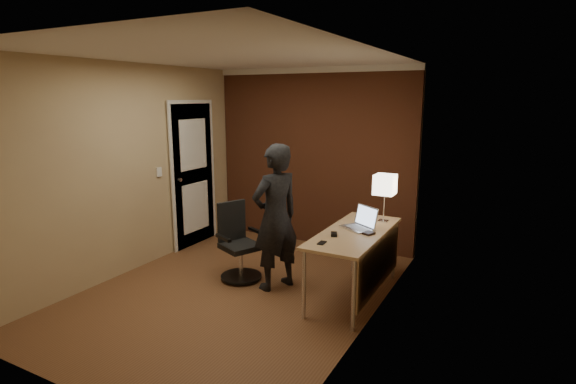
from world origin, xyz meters
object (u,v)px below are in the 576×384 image
object	(u,v)px
mouse	(334,234)
desk	(361,244)
wallet	(369,233)
office_chair	(238,246)
person	(276,217)
phone	(322,243)
laptop	(362,222)
desk_lamp	(385,185)

from	to	relation	value
mouse	desk	bearing A→B (deg)	27.59
desk	wallet	distance (m)	0.17
desk	office_chair	world-z (taller)	office_chair
person	wallet	bearing A→B (deg)	121.96
desk	phone	xyz separation A→B (m)	(-0.22, -0.52, 0.13)
desk	mouse	bearing A→B (deg)	-129.51
laptop	mouse	bearing A→B (deg)	-111.77
desk_lamp	person	distance (m)	1.26
mouse	person	xyz separation A→B (m)	(-0.72, 0.08, 0.06)
mouse	phone	size ratio (longest dim) A/B	0.87
desk	desk_lamp	xyz separation A→B (m)	(0.09, 0.50, 0.55)
desk_lamp	office_chair	distance (m)	1.83
desk_lamp	wallet	bearing A→B (deg)	-89.63
desk_lamp	wallet	distance (m)	0.67
phone	office_chair	size ratio (longest dim) A/B	0.13
phone	person	xyz separation A→B (m)	(-0.71, 0.36, 0.08)
phone	mouse	bearing A→B (deg)	85.77
mouse	laptop	bearing A→B (deg)	45.33
desk	person	xyz separation A→B (m)	(-0.92, -0.17, 0.21)
desk_lamp	office_chair	bearing A→B (deg)	-157.18
office_chair	phone	bearing A→B (deg)	-17.09
wallet	office_chair	size ratio (longest dim) A/B	0.12
mouse	person	size ratio (longest dim) A/B	0.06
desk_lamp	laptop	distance (m)	0.52
mouse	office_chair	xyz separation A→B (m)	(-1.24, 0.10, -0.36)
desk	desk_lamp	bearing A→B (deg)	80.22
phone	person	size ratio (longest dim) A/B	0.07
laptop	person	distance (m)	0.93
office_chair	wallet	bearing A→B (deg)	4.18
desk_lamp	laptop	xyz separation A→B (m)	(-0.13, -0.36, -0.35)
wallet	desk_lamp	bearing A→B (deg)	90.37
desk	mouse	distance (m)	0.35
mouse	person	distance (m)	0.73
mouse	phone	distance (m)	0.28
mouse	phone	world-z (taller)	mouse
phone	office_chair	world-z (taller)	office_chair
wallet	office_chair	bearing A→B (deg)	-175.82
desk_lamp	phone	world-z (taller)	desk_lamp
desk	person	bearing A→B (deg)	-169.61
office_chair	person	xyz separation A→B (m)	(0.52, -0.02, 0.42)
phone	wallet	world-z (taller)	wallet
mouse	wallet	bearing A→B (deg)	13.17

